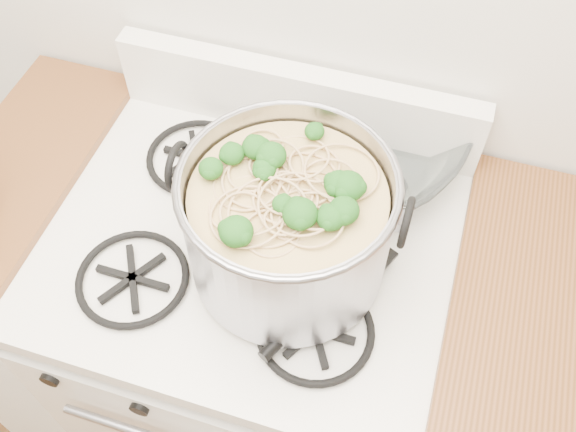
{
  "coord_description": "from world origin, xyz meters",
  "views": [
    {
      "loc": [
        0.27,
        0.65,
        1.91
      ],
      "look_at": [
        0.09,
        1.23,
        1.06
      ],
      "focal_mm": 40.0,
      "sensor_mm": 36.0,
      "label": 1
    }
  ],
  "objects": [
    {
      "name": "glass_bowl",
      "position": [
        0.2,
        1.51,
        0.94
      ],
      "size": [
        0.15,
        0.15,
        0.03
      ],
      "primitive_type": "imported",
      "rotation": [
        0.0,
        0.0,
        -0.34
      ],
      "color": "white",
      "rests_on": "gas_range"
    },
    {
      "name": "spatula",
      "position": [
        0.21,
        1.26,
        0.94
      ],
      "size": [
        0.39,
        0.4,
        0.02
      ],
      "primitive_type": null,
      "rotation": [
        0.0,
        0.0,
        -0.43
      ],
      "color": "black",
      "rests_on": "gas_range"
    },
    {
      "name": "counter_left",
      "position": [
        -0.51,
        1.26,
        0.46
      ],
      "size": [
        0.25,
        0.65,
        0.92
      ],
      "color": "silver",
      "rests_on": "ground"
    },
    {
      "name": "stock_pot",
      "position": [
        0.09,
        1.23,
        1.04
      ],
      "size": [
        0.38,
        0.35,
        0.24
      ],
      "color": "#9898A0",
      "rests_on": "gas_range"
    },
    {
      "name": "gas_range",
      "position": [
        0.0,
        1.26,
        0.44
      ],
      "size": [
        0.76,
        0.66,
        0.92
      ],
      "color": "white",
      "rests_on": "ground"
    }
  ]
}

